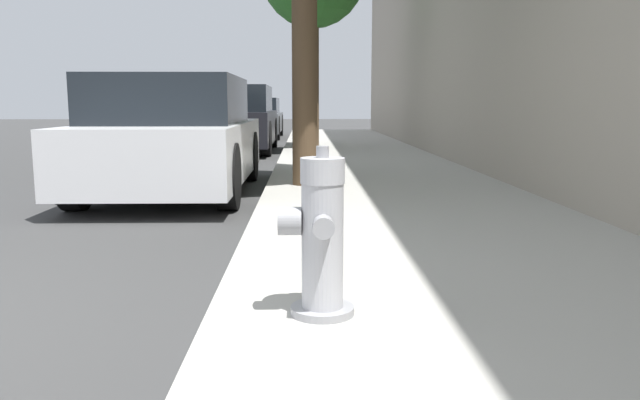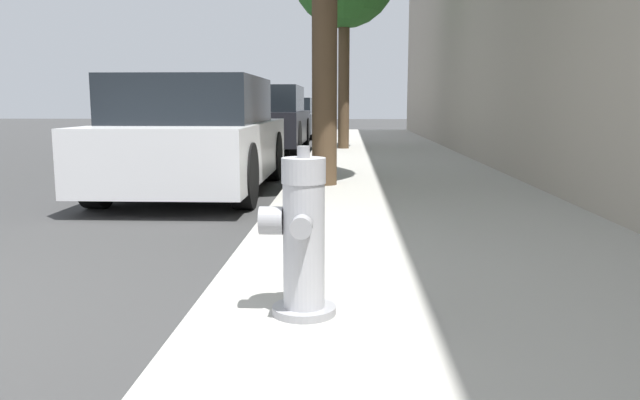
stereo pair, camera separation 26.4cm
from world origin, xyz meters
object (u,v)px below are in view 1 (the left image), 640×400
(fire_hydrant, at_px, (321,238))
(parked_car_near, at_px, (174,138))
(parked_car_mid, at_px, (234,120))
(parked_car_far, at_px, (251,118))

(fire_hydrant, distance_m, parked_car_near, 4.91)
(parked_car_mid, bearing_deg, parked_car_near, -89.71)
(parked_car_near, height_order, parked_car_far, parked_car_near)
(fire_hydrant, relative_size, parked_car_mid, 0.18)
(parked_car_near, bearing_deg, parked_car_mid, 90.29)
(parked_car_mid, distance_m, parked_car_far, 5.56)
(parked_car_near, distance_m, parked_car_far, 12.00)
(fire_hydrant, distance_m, parked_car_far, 16.73)
(fire_hydrant, height_order, parked_car_near, parked_car_near)
(fire_hydrant, distance_m, parked_car_mid, 11.21)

